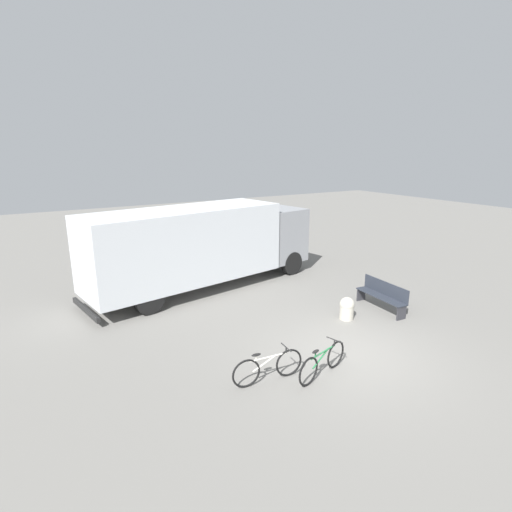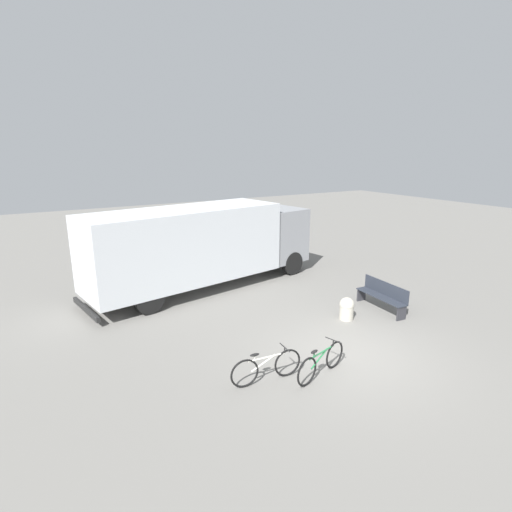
% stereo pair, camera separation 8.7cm
% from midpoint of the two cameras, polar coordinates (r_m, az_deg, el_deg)
% --- Properties ---
extents(ground_plane, '(60.00, 60.00, 0.00)m').
position_cam_midpoint_polar(ground_plane, '(10.52, 13.40, -13.49)').
color(ground_plane, slate).
extents(delivery_truck, '(9.02, 3.67, 2.99)m').
position_cam_midpoint_polar(delivery_truck, '(14.51, -7.39, 1.84)').
color(delivery_truck, silver).
rests_on(delivery_truck, ground).
extents(park_bench, '(0.54, 1.91, 0.89)m').
position_cam_midpoint_polar(park_bench, '(13.32, 17.84, -5.30)').
color(park_bench, '#282D38').
rests_on(park_bench, ground).
extents(bicycle_near, '(1.70, 0.44, 0.74)m').
position_cam_midpoint_polar(bicycle_near, '(9.04, 1.78, -15.58)').
color(bicycle_near, black).
rests_on(bicycle_near, ground).
extents(bicycle_middle, '(1.65, 0.57, 0.74)m').
position_cam_midpoint_polar(bicycle_middle, '(9.34, 9.57, -14.70)').
color(bicycle_middle, black).
rests_on(bicycle_middle, ground).
extents(bollard_near_bench, '(0.44, 0.44, 0.68)m').
position_cam_midpoint_polar(bollard_near_bench, '(12.34, 13.02, -7.27)').
color(bollard_near_bench, '#B2AD9E').
rests_on(bollard_near_bench, ground).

